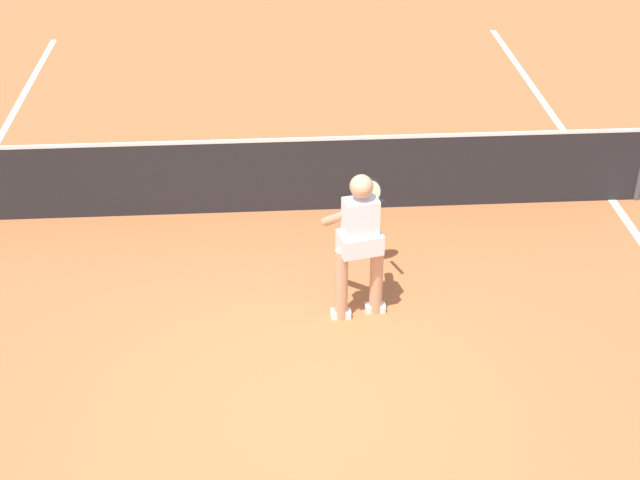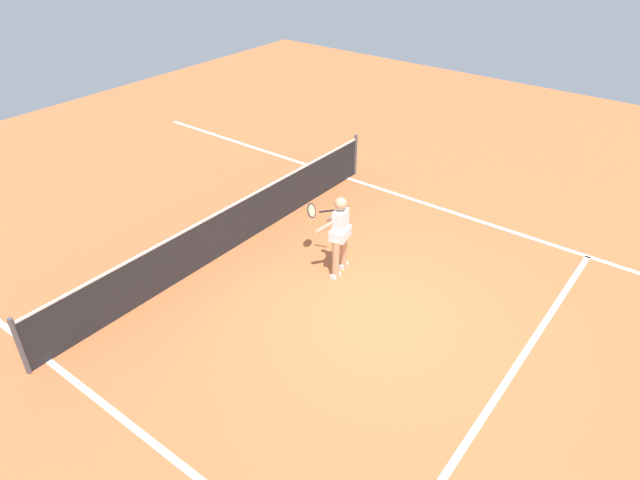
# 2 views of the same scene
# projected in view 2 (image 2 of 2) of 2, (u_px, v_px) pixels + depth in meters

# --- Properties ---
(ground_plane) EXTENTS (28.08, 28.08, 0.00)m
(ground_plane) POSITION_uv_depth(u_px,v_px,m) (381.00, 316.00, 9.45)
(ground_plane) COLOR #C66638
(service_line_marking) EXTENTS (7.86, 0.10, 0.01)m
(service_line_marking) POSITION_uv_depth(u_px,v_px,m) (510.00, 375.00, 8.32)
(service_line_marking) COLOR white
(service_line_marking) RESTS_ON ground
(sideline_right_marking) EXTENTS (0.10, 19.60, 0.01)m
(sideline_right_marking) POSITION_uv_depth(u_px,v_px,m) (480.00, 221.00, 12.10)
(sideline_right_marking) COLOR white
(sideline_right_marking) RESTS_ON ground
(court_net) EXTENTS (8.54, 0.08, 1.02)m
(court_net) POSITION_uv_depth(u_px,v_px,m) (231.00, 227.00, 10.96)
(court_net) COLOR #4C4C51
(court_net) RESTS_ON ground
(tennis_player) EXTENTS (0.69, 1.05, 1.55)m
(tennis_player) POSITION_uv_depth(u_px,v_px,m) (339.00, 232.00, 10.09)
(tennis_player) COLOR tan
(tennis_player) RESTS_ON ground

